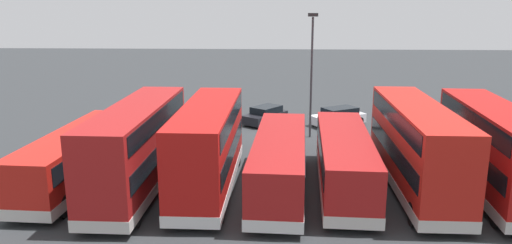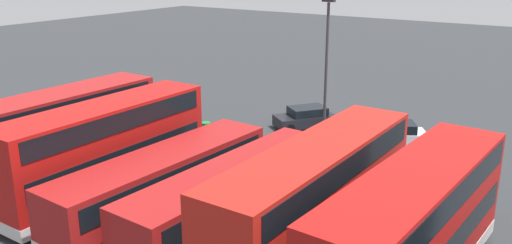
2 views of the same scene
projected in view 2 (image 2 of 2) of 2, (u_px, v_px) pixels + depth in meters
The scene contains 12 objects.
ground_plane at pixel (296, 144), 33.53m from camera, with size 140.00×140.00×0.00m, color #2D3033.
bus_double_decker_near_end at pixel (414, 230), 17.95m from camera, with size 3.25×11.55×4.55m.
bus_double_decker_second at pixel (316, 199), 20.23m from camera, with size 2.75×11.99×4.55m.
bus_single_deck_third at pixel (234, 197), 22.36m from camera, with size 3.17×11.47×2.95m.
bus_single_deck_fourth at pixel (164, 182), 23.77m from camera, with size 3.17×11.47×2.95m.
bus_double_decker_fifth at pixel (106, 148), 25.60m from camera, with size 2.75×11.10×4.55m.
bus_double_decker_sixth at pixel (53, 135), 27.40m from camera, with size 2.78×11.90×4.55m.
bus_single_deck_seventh at pixel (23, 136), 29.96m from camera, with size 3.13×11.25×2.95m.
car_hatchback_silver at pixel (389, 134), 33.18m from camera, with size 4.78×3.85×1.43m.
car_small_green at pixel (305, 118), 36.51m from camera, with size 3.82×4.27×1.43m.
lamp_post_tall at pixel (326, 67), 30.16m from camera, with size 0.70×0.30×8.99m.
waste_bin_yellow at pixel (206, 130), 34.74m from camera, with size 0.60×0.60×0.95m, color #197F33.
Camera 2 is at (-15.54, 27.70, 11.11)m, focal length 38.15 mm.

